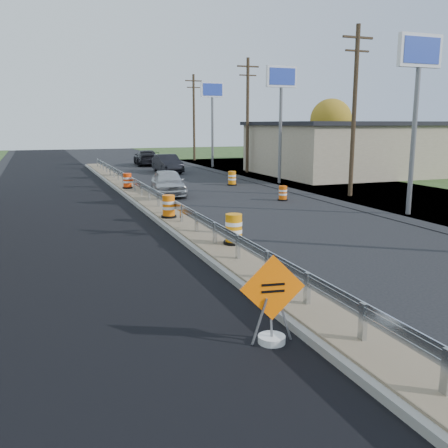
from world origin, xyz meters
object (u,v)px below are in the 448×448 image
object	(u,v)px
barrel_median_far	(127,181)
car_silver	(168,182)
barrel_median_mid	(169,207)
barrel_shoulder_near	(283,193)
barrel_shoulder_mid	(232,179)
caution_sign	(272,321)
barrel_median_near	(234,230)
car_dark_far	(146,158)
car_dark_mid	(167,164)

from	to	relation	value
barrel_median_far	car_silver	xyz separation A→B (m)	(1.98, -2.19, 0.08)
barrel_median_mid	barrel_shoulder_near	world-z (taller)	barrel_median_mid
barrel_shoulder_near	barrel_median_far	bearing A→B (deg)	138.62
barrel_median_mid	barrel_shoulder_near	xyz separation A→B (m)	(7.36, 3.85, -0.30)
car_silver	barrel_shoulder_mid	bearing A→B (deg)	38.03
caution_sign	barrel_median_mid	world-z (taller)	caution_sign
barrel_median_near	barrel_median_mid	distance (m)	5.40
barrel_median_mid	barrel_median_far	size ratio (longest dim) A/B	1.04
car_dark_far	barrel_median_far	bearing A→B (deg)	79.53
car_silver	car_dark_far	distance (m)	21.74
caution_sign	car_dark_far	world-z (taller)	caution_sign
barrel_median_far	car_dark_mid	world-z (taller)	car_dark_mid
barrel_median_near	barrel_median_far	bearing A→B (deg)	92.69
barrel_median_near	car_dark_far	xyz separation A→B (m)	(4.53, 34.92, 0.05)
car_dark_mid	barrel_median_mid	bearing A→B (deg)	-105.28
car_silver	car_dark_far	bearing A→B (deg)	88.79
barrel_median_near	car_silver	distance (m)	13.48
car_dark_mid	caution_sign	bearing A→B (deg)	-102.12
barrel_median_near	car_dark_mid	size ratio (longest dim) A/B	0.21
caution_sign	barrel_median_mid	distance (m)	12.22
caution_sign	barrel_shoulder_near	world-z (taller)	caution_sign
car_dark_far	barrel_median_near	bearing A→B (deg)	87.39
car_dark_far	barrel_shoulder_mid	bearing A→B (deg)	100.87
barrel_median_mid	car_dark_mid	bearing A→B (deg)	75.76
barrel_median_far	barrel_median_near	bearing A→B (deg)	-87.31
barrel_median_near	car_dark_far	size ratio (longest dim) A/B	0.19
barrel_shoulder_near	car_dark_mid	distance (m)	17.66
barrel_shoulder_mid	car_silver	bearing A→B (deg)	-149.44
caution_sign	car_dark_mid	size ratio (longest dim) A/B	0.37
barrel_median_mid	car_dark_mid	size ratio (longest dim) A/B	0.20
caution_sign	car_dark_mid	bearing A→B (deg)	87.72
barrel_median_far	car_silver	distance (m)	2.96
barrel_median_near	barrel_shoulder_near	distance (m)	11.29
barrel_median_mid	caution_sign	bearing A→B (deg)	-95.37
car_dark_mid	barrel_shoulder_near	bearing A→B (deg)	-84.76
caution_sign	barrel_median_far	xyz separation A→B (m)	(1.22, 22.44, 0.23)
car_dark_mid	car_dark_far	bearing A→B (deg)	89.59
barrel_median_far	car_silver	world-z (taller)	car_silver
caution_sign	barrel_median_near	world-z (taller)	caution_sign
barrel_median_near	car_dark_mid	world-z (taller)	car_dark_mid
barrel_median_mid	barrel_shoulder_near	distance (m)	8.32
caution_sign	barrel_median_near	size ratio (longest dim) A/B	1.75
barrel_median_far	car_dark_far	world-z (taller)	car_dark_far
car_dark_far	barrel_shoulder_near	bearing A→B (deg)	99.29
caution_sign	car_silver	xyz separation A→B (m)	(3.20, 20.25, 0.30)
barrel_median_far	barrel_shoulder_near	bearing A→B (deg)	-41.38
barrel_median_far	car_dark_mid	bearing A→B (deg)	64.30
caution_sign	barrel_median_mid	size ratio (longest dim) A/B	1.84
barrel_shoulder_near	barrel_median_near	bearing A→B (deg)	-125.50
barrel_shoulder_near	car_dark_mid	bearing A→B (deg)	96.29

